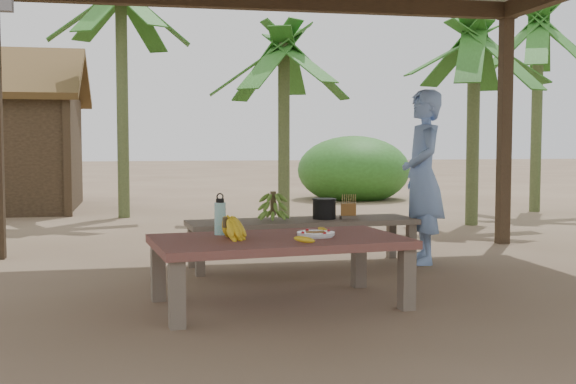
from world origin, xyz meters
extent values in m
plane|color=brown|center=(0.00, 0.00, 0.00)|extent=(80.00, 80.00, 0.00)
cube|color=black|center=(2.80, 2.30, 1.35)|extent=(0.13, 0.13, 2.70)
cube|color=black|center=(0.00, 2.30, 2.70)|extent=(5.80, 0.14, 0.18)
cube|color=brown|center=(-1.15, -0.84, 0.22)|extent=(0.11, 0.11, 0.44)
cube|color=brown|center=(0.47, -0.65, 0.22)|extent=(0.11, 0.11, 0.44)
cube|color=brown|center=(-1.25, -0.01, 0.22)|extent=(0.11, 0.11, 0.44)
cube|color=brown|center=(0.38, 0.18, 0.22)|extent=(0.11, 0.11, 0.44)
cube|color=maroon|center=(-0.39, -0.33, 0.47)|extent=(1.90, 1.20, 0.06)
cube|color=brown|center=(-0.86, 0.94, 0.20)|extent=(0.09, 0.09, 0.40)
cube|color=brown|center=(1.19, 1.10, 0.20)|extent=(0.09, 0.09, 0.40)
cube|color=brown|center=(-0.90, 1.40, 0.20)|extent=(0.09, 0.09, 0.40)
cube|color=brown|center=(1.16, 1.56, 0.20)|extent=(0.09, 0.09, 0.40)
cube|color=brown|center=(0.15, 1.25, 0.42)|extent=(2.24, 0.77, 0.05)
cylinder|color=white|center=(-0.11, -0.34, 0.51)|extent=(0.26, 0.26, 0.01)
cylinder|color=white|center=(-0.11, -0.34, 0.52)|extent=(0.28, 0.28, 0.02)
cube|color=brown|center=(-0.11, -0.34, 0.53)|extent=(0.14, 0.11, 0.02)
ellipsoid|color=yellow|center=(-0.27, -0.64, 0.52)|extent=(0.16, 0.07, 0.04)
ellipsoid|color=yellow|center=(-0.01, -0.17, 0.52)|extent=(0.10, 0.15, 0.04)
cylinder|color=#3CBDB4|center=(-0.79, -0.09, 0.62)|extent=(0.08, 0.08, 0.24)
cylinder|color=black|center=(-0.79, -0.09, 0.76)|extent=(0.06, 0.06, 0.03)
torus|color=black|center=(-0.79, -0.09, 0.79)|extent=(0.05, 0.01, 0.05)
cylinder|color=black|center=(0.37, 1.28, 0.54)|extent=(0.22, 0.22, 0.19)
imported|color=#799EE5|center=(1.35, 1.20, 0.85)|extent=(0.50, 0.68, 1.71)
cylinder|color=#596638|center=(3.29, 4.12, 1.36)|extent=(0.18, 0.18, 2.72)
cylinder|color=#596638|center=(0.80, 5.44, 1.35)|extent=(0.18, 0.18, 2.69)
cylinder|color=#596638|center=(-1.63, 6.17, 1.77)|extent=(0.18, 0.18, 3.55)
cylinder|color=#596638|center=(5.25, 5.75, 1.60)|extent=(0.18, 0.18, 3.21)
camera|label=1|loc=(-1.38, -5.45, 1.20)|focal=45.00mm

